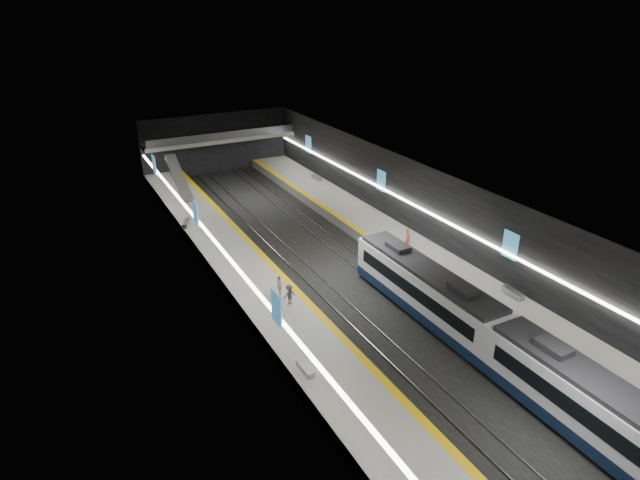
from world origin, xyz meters
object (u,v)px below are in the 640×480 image
passenger_right_a (408,238)px  escalator (179,178)px  bench_right_far (316,178)px  passenger_left_b (289,295)px  train (499,341)px  bench_left_far (186,223)px  bench_left_near (305,369)px  passenger_left_a (279,286)px  bench_right_near (513,293)px

passenger_right_a → escalator: bearing=36.5°
bench_right_far → passenger_left_b: size_ratio=1.14×
train → bench_left_far: bearing=111.3°
bench_left_near → passenger_left_a: (2.31, 9.06, 0.70)m
bench_right_far → train: bearing=-103.6°
bench_left_far → bench_right_near: size_ratio=1.00×
bench_left_far → bench_right_near: 31.78m
escalator → passenger_left_b: 28.65m
bench_right_far → passenger_left_b: 30.04m
passenger_left_a → bench_right_near: bearing=86.6°
passenger_right_a → passenger_left_a: size_ratio=1.02×
escalator → passenger_left_b: size_ratio=5.02×
escalator → passenger_right_a: (14.77, -24.56, -0.98)m
train → bench_right_far: 38.34m
bench_right_far → escalator: bearing=166.0°
bench_right_far → passenger_right_a: (-1.77, -21.57, 0.69)m
train → passenger_right_a: train is taller
escalator → bench_right_far: (16.54, -2.98, -1.68)m
escalator → passenger_right_a: 28.67m
train → passenger_left_b: train is taller
passenger_right_a → passenger_left_b: size_ratio=1.15×
passenger_left_b → bench_left_far: bearing=-87.7°
escalator → bench_left_far: escalator is taller
passenger_left_b → passenger_left_a: bearing=-87.1°
bench_right_near → passenger_right_a: 11.25m
bench_left_far → passenger_left_b: passenger_left_b is taller
train → bench_right_near: bearing=37.4°
escalator → bench_left_near: size_ratio=4.80×
bench_left_far → passenger_left_b: 18.90m
train → passenger_left_a: (-9.34, 13.48, -0.30)m
bench_right_near → passenger_left_b: size_ratio=1.21×
bench_left_far → bench_right_far: size_ratio=1.07×
bench_right_near → bench_right_far: (-0.19, 32.63, -0.02)m
passenger_left_a → passenger_right_a: bearing=124.9°
escalator → passenger_left_a: escalator is taller
bench_left_near → passenger_left_a: 9.38m
train → escalator: size_ratio=3.76×
passenger_left_b → bench_right_far: bearing=-127.9°
passenger_right_a → passenger_left_a: bearing=106.4°
passenger_right_a → passenger_left_b: (-13.89, -4.06, -0.12)m
bench_left_near → train: bearing=-21.6°
escalator → passenger_left_a: size_ratio=4.44×
bench_left_far → bench_right_far: bench_left_far is taller
bench_left_near → passenger_left_b: (2.53, 7.72, 0.59)m
bench_right_near → train: bearing=-139.1°
train → bench_right_far: train is taller
train → passenger_left_a: size_ratio=16.69×
train → bench_left_near: 12.50m
passenger_right_a → passenger_left_b: 14.47m
bench_left_near → passenger_left_b: 8.15m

